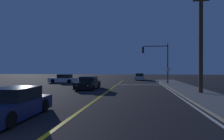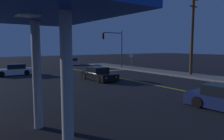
{
  "view_description": "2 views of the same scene",
  "coord_description": "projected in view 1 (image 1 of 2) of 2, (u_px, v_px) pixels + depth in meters",
  "views": [
    {
      "loc": [
        2.98,
        -3.85,
        2.15
      ],
      "look_at": [
        -0.06,
        18.77,
        2.06
      ],
      "focal_mm": 32.06,
      "sensor_mm": 36.0,
      "label": 1
    },
    {
      "loc": [
        -14.16,
        -1.38,
        3.42
      ],
      "look_at": [
        1.28,
        20.51,
        0.54
      ],
      "focal_mm": 34.73,
      "sensor_mm": 36.0,
      "label": 2
    }
  ],
  "objects": [
    {
      "name": "stop_bar",
      "position": [
        140.0,
        85.0,
        27.44
      ],
      "size": [
        6.35,
        0.5,
        0.01
      ],
      "primitive_type": "cube",
      "color": "silver",
      "rests_on": "ground"
    },
    {
      "name": "utility_pole_right",
      "position": [
        201.0,
        38.0,
        17.11
      ],
      "size": [
        1.61,
        0.35,
        9.45
      ],
      "color": "#42301E",
      "rests_on": "ground"
    },
    {
      "name": "lane_line_center",
      "position": [
        103.0,
        95.0,
        16.78
      ],
      "size": [
        0.2,
        43.1,
        0.01
      ],
      "primitive_type": "cube",
      "color": "gold",
      "rests_on": "ground"
    },
    {
      "name": "car_side_waiting_black",
      "position": [
        88.0,
        83.0,
        21.93
      ],
      "size": [
        2.01,
        4.65,
        1.34
      ],
      "rotation": [
        0.0,
        0.0,
        3.13
      ],
      "color": "black",
      "rests_on": "ground"
    },
    {
      "name": "car_distant_tail_silver",
      "position": [
        139.0,
        77.0,
        40.1
      ],
      "size": [
        1.9,
        4.52,
        1.34
      ],
      "rotation": [
        0.0,
        0.0,
        0.01
      ],
      "color": "#B2B5BA",
      "rests_on": "ground"
    },
    {
      "name": "street_sign_corner",
      "position": [
        168.0,
        74.0,
        26.45
      ],
      "size": [
        0.56,
        0.13,
        2.35
      ],
      "color": "slate",
      "rests_on": "ground"
    },
    {
      "name": "sidewalk_right",
      "position": [
        202.0,
        96.0,
        15.73
      ],
      "size": [
        3.2,
        45.63,
        0.15
      ],
      "primitive_type": "cube",
      "color": "slate",
      "rests_on": "ground"
    },
    {
      "name": "car_parked_curb_white",
      "position": [
        64.0,
        79.0,
        31.79
      ],
      "size": [
        4.48,
        2.02,
        1.34
      ],
      "rotation": [
        0.0,
        0.0,
        1.54
      ],
      "color": "silver",
      "rests_on": "ground"
    },
    {
      "name": "traffic_signal_near_right",
      "position": [
        158.0,
        57.0,
        29.35
      ],
      "size": [
        3.78,
        0.28,
        5.95
      ],
      "rotation": [
        0.0,
        0.0,
        3.14
      ],
      "color": "#38383D",
      "rests_on": "ground"
    },
    {
      "name": "lane_line_edge_right",
      "position": [
        178.0,
        96.0,
        15.97
      ],
      "size": [
        0.16,
        43.1,
        0.01
      ],
      "primitive_type": "cube",
      "color": "silver",
      "rests_on": "ground"
    },
    {
      "name": "car_mid_block_navy",
      "position": [
        13.0,
        105.0,
        8.76
      ],
      "size": [
        1.96,
        4.78,
        1.34
      ],
      "rotation": [
        0.0,
        0.0,
        3.19
      ],
      "color": "navy",
      "rests_on": "ground"
    }
  ]
}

